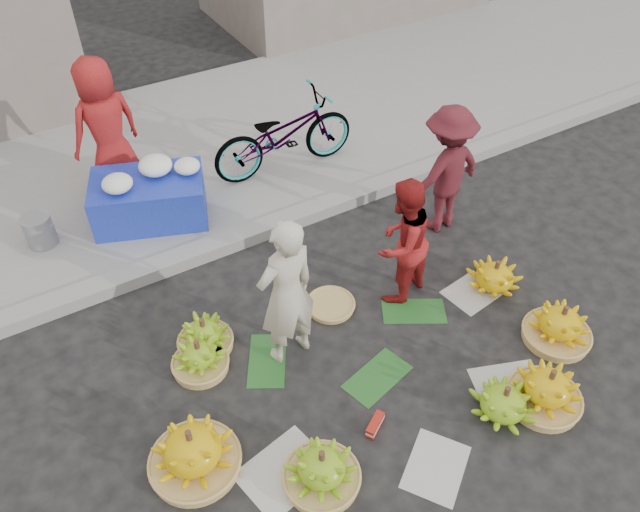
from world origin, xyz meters
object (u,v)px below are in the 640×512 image
bicycle (284,134)px  banana_bunch_4 (560,325)px  flower_table (150,196)px  banana_bunch_0 (193,451)px  vendor_cream (287,293)px

bicycle → banana_bunch_4: bearing=-163.4°
banana_bunch_4 → bicycle: bicycle is taller
banana_bunch_4 → flower_table: 4.67m
banana_bunch_0 → vendor_cream: 1.53m
flower_table → vendor_cream: bearing=-59.6°
bicycle → banana_bunch_0: bearing=144.1°
vendor_cream → bicycle: 2.99m
flower_table → banana_bunch_0: bearing=-83.6°
banana_bunch_0 → flower_table: (0.79, 3.20, 0.20)m
banana_bunch_0 → bicycle: bearing=51.7°
banana_bunch_4 → bicycle: bearing=104.2°
vendor_cream → bicycle: size_ratio=0.85×
banana_bunch_0 → flower_table: size_ratio=0.51×
banana_bunch_4 → flower_table: size_ratio=0.49×
banana_bunch_0 → bicycle: 4.25m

